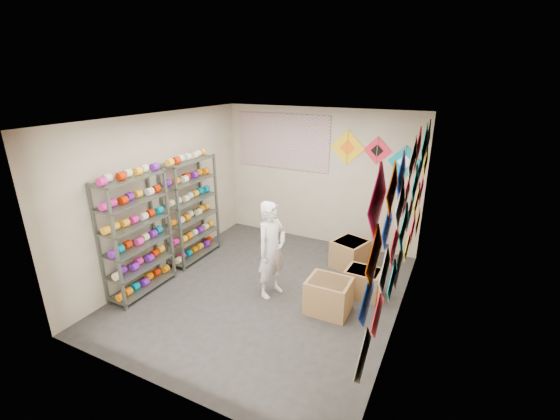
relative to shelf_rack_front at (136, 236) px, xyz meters
The scene contains 12 objects.
ground 2.19m from the shelf_rack_front, 25.53° to the left, with size 4.50×4.50×0.00m, color #282623.
room_walls 2.09m from the shelf_rack_front, 25.53° to the left, with size 4.50×4.50×4.50m.
shelf_rack_front is the anchor object (origin of this frame).
shelf_rack_back 1.30m from the shelf_rack_front, 90.00° to the left, with size 0.40×1.10×1.90m, color #4C5147.
string_spools 0.66m from the shelf_rack_front, 90.00° to the left, with size 0.12×2.36×0.12m.
kite_wall_display 3.92m from the shelf_rack_front, 12.98° to the left, with size 0.06×4.33×2.11m.
back_wall_kites 4.29m from the shelf_rack_front, 47.60° to the left, with size 1.69×0.02×0.80m.
poster 3.40m from the shelf_rack_front, 72.35° to the left, with size 2.00×0.01×1.10m, color #6754B7.
shopkeeper 2.08m from the shelf_rack_front, 23.66° to the left, with size 0.51×0.64×1.53m, color silver.
carton_a 3.04m from the shelf_rack_front, 15.32° to the left, with size 0.61×0.51×0.51m, color brown.
carton_b 3.57m from the shelf_rack_front, 24.14° to the left, with size 0.53×0.43×0.43m, color brown.
carton_c 3.61m from the shelf_rack_front, 39.35° to the left, with size 0.52×0.57×0.50m, color brown.
Camera 1 is at (2.51, -4.56, 3.26)m, focal length 24.00 mm.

